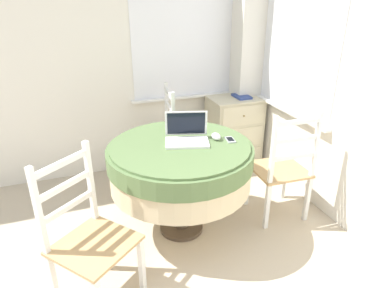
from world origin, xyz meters
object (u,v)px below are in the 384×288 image
laptop (187,136)px  corner_cabinet (234,130)px  dining_chair_near_back_window (157,140)px  dining_chair_near_right_window (282,169)px  computer_mouse (216,136)px  cell_phone (230,140)px  book_on_cabinet (242,96)px  dining_chair_camera_near (88,238)px  round_dining_table (180,162)px

laptop → corner_cabinet: (0.91, 0.98, -0.44)m
dining_chair_near_back_window → dining_chair_near_right_window: 1.28m
computer_mouse → cell_phone: computer_mouse is taller
dining_chair_near_right_window → book_on_cabinet: (0.17, 1.09, 0.32)m
dining_chair_camera_near → book_on_cabinet: size_ratio=4.58×
round_dining_table → book_on_cabinet: bearing=43.6°
dining_chair_camera_near → corner_cabinet: bearing=40.8°
book_on_cabinet → dining_chair_camera_near: bearing=-140.8°
laptop → dining_chair_near_right_window: same height
corner_cabinet → computer_mouse: bearing=-123.7°
dining_chair_camera_near → computer_mouse: bearing=23.8°
round_dining_table → dining_chair_near_right_window: (0.87, -0.10, -0.16)m
dining_chair_camera_near → dining_chair_near_back_window: bearing=59.7°
dining_chair_camera_near → book_on_cabinet: 2.32m
corner_cabinet → dining_chair_near_right_window: bearing=-95.3°
dining_chair_near_right_window → round_dining_table: bearing=173.2°
round_dining_table → book_on_cabinet: book_on_cabinet is taller
dining_chair_camera_near → book_on_cabinet: (1.78, 1.45, 0.32)m
computer_mouse → book_on_cabinet: (0.75, 1.00, -0.02)m
round_dining_table → computer_mouse: size_ratio=11.13×
laptop → computer_mouse: bearing=-10.8°
laptop → cell_phone: size_ratio=3.12×
dining_chair_near_right_window → book_on_cabinet: 1.15m
book_on_cabinet → round_dining_table: bearing=-136.4°
dining_chair_camera_near → corner_cabinet: 2.27m
laptop → dining_chair_near_back_window: (-0.03, 0.83, -0.37)m
round_dining_table → laptop: size_ratio=2.93×
dining_chair_near_back_window → laptop: bearing=-87.9°
laptop → book_on_cabinet: bearing=44.5°
computer_mouse → dining_chair_near_right_window: dining_chair_near_right_window is taller
dining_chair_near_back_window → book_on_cabinet: 1.06m
corner_cabinet → book_on_cabinet: size_ratio=3.54×
computer_mouse → book_on_cabinet: computer_mouse is taller
round_dining_table → corner_cabinet: size_ratio=1.44×
dining_chair_camera_near → book_on_cabinet: bearing=39.2°
dining_chair_camera_near → dining_chair_near_right_window: bearing=12.6°
round_dining_table → cell_phone: bearing=-9.2°
cell_phone → dining_chair_camera_near: (-1.13, -0.40, -0.32)m
round_dining_table → cell_phone: (0.39, -0.06, 0.16)m
round_dining_table → dining_chair_near_back_window: 0.88m
computer_mouse → cell_phone: bearing=-29.3°
laptop → cell_phone: bearing=-16.8°
laptop → book_on_cabinet: laptop is taller
cell_phone → book_on_cabinet: (0.65, 1.05, 0.00)m
computer_mouse → book_on_cabinet: bearing=53.2°
laptop → cell_phone: laptop is taller
computer_mouse → corner_cabinet: size_ratio=0.13×
computer_mouse → dining_chair_near_back_window: bearing=106.3°
round_dining_table → dining_chair_near_back_window: size_ratio=1.12×
round_dining_table → dining_chair_near_back_window: bearing=87.7°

